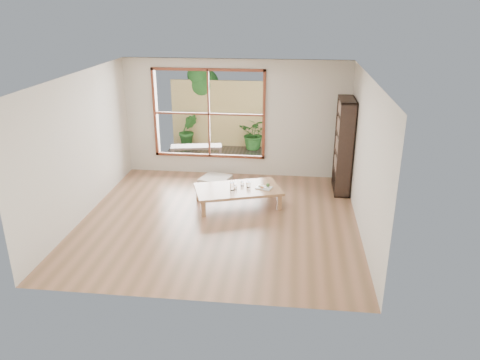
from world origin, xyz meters
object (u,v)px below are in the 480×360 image
object	(u,v)px
low_table	(238,190)
bookshelf	(344,146)
garden_bench	(196,148)
food_tray	(265,187)

from	to	relation	value
low_table	bookshelf	distance (m)	2.39
garden_bench	bookshelf	bearing A→B (deg)	-34.84
low_table	bookshelf	size ratio (longest dim) A/B	0.94
bookshelf	low_table	bearing A→B (deg)	-153.83
bookshelf	garden_bench	distance (m)	3.75
bookshelf	food_tray	size ratio (longest dim) A/B	5.71
bookshelf	food_tray	xyz separation A→B (m)	(-1.55, -0.95, -0.60)
food_tray	low_table	bearing A→B (deg)	-155.39
food_tray	bookshelf	bearing A→B (deg)	48.83
low_table	food_tray	xyz separation A→B (m)	(0.52, 0.07, 0.06)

